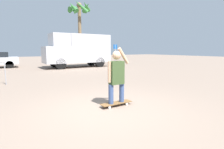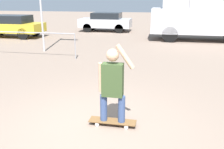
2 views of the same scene
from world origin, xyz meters
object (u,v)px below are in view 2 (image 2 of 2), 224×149
(parked_car_silver, at_px, (106,21))
(parked_car_yellow, at_px, (11,25))
(camper_van, at_px, (205,13))
(skateboard, at_px, (113,121))
(person_skateboarder, at_px, (113,82))

(parked_car_silver, bearing_deg, parked_car_yellow, -142.73)
(camper_van, bearing_deg, skateboard, -106.25)
(person_skateboarder, bearing_deg, camper_van, 73.74)
(camper_van, distance_m, parked_car_silver, 7.35)
(parked_car_silver, relative_size, parked_car_yellow, 0.93)
(person_skateboarder, relative_size, parked_car_yellow, 0.38)
(skateboard, bearing_deg, camper_van, 73.75)
(camper_van, distance_m, parked_car_yellow, 12.00)
(parked_car_silver, distance_m, parked_car_yellow, 6.70)
(skateboard, xyz_separation_m, camper_van, (3.25, 11.15, 1.54))
(camper_van, height_order, parked_car_silver, camper_van)
(person_skateboarder, bearing_deg, skateboard, 0.00)
(camper_van, bearing_deg, parked_car_yellow, -175.42)
(camper_van, bearing_deg, person_skateboarder, -106.26)
(parked_car_yellow, bearing_deg, skateboard, -49.57)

